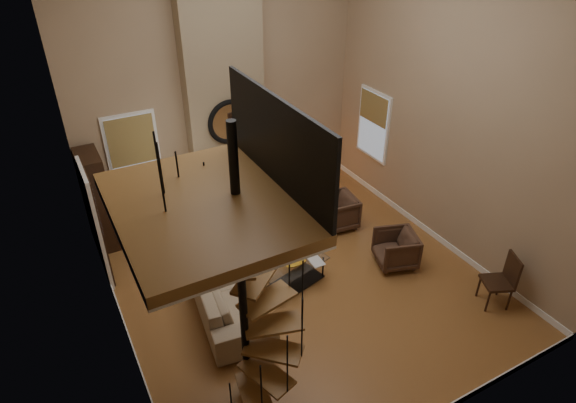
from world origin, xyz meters
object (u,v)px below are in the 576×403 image
coffee_table (293,272)px  floor_lamp (185,174)px  armchair_near (340,211)px  accent_lamp (293,180)px  hutch (97,201)px  side_chair (503,278)px  sofa (224,287)px  armchair_far (399,248)px

coffee_table → floor_lamp: floor_lamp is taller
armchair_near → accent_lamp: (-0.13, 1.75, -0.10)m
hutch → floor_lamp: hutch is taller
armchair_near → coffee_table: size_ratio=0.57×
hutch → side_chair: hutch is taller
sofa → accent_lamp: (2.83, 2.81, -0.15)m
armchair_far → side_chair: (0.80, -1.60, 0.17)m
coffee_table → hutch: bearing=132.4°
armchair_far → floor_lamp: bearing=-112.7°
accent_lamp → floor_lamp: bearing=-166.3°
hutch → side_chair: bearing=-42.2°
hutch → floor_lamp: bearing=-21.5°
armchair_near → armchair_far: 1.59m
hutch → coffee_table: size_ratio=1.47×
hutch → accent_lamp: hutch is taller
side_chair → armchair_near: bearing=108.4°
armchair_near → armchair_far: size_ratio=1.06×
armchair_far → hutch: bearing=-106.9°
armchair_far → side_chair: 1.80m
coffee_table → floor_lamp: (-1.06, 2.25, 1.13)m
armchair_near → side_chair: side_chair is taller
sofa → coffee_table: bearing=-87.0°
armchair_far → coffee_table: armchair_far is taller
armchair_near → floor_lamp: (-2.79, 1.10, 1.06)m
sofa → side_chair: side_chair is taller
armchair_far → floor_lamp: (-3.04, 2.67, 1.06)m
hutch → coffee_table: bearing=-47.6°
hutch → floor_lamp: size_ratio=1.13×
hutch → armchair_far: hutch is taller
armchair_far → side_chair: size_ratio=0.74×
floor_lamp → coffee_table: bearing=-64.7°
armchair_near → side_chair: size_ratio=0.79×
accent_lamp → side_chair: side_chair is taller
sofa → accent_lamp: sofa is taller
armchair_near → side_chair: (1.05, -3.17, 0.17)m
armchair_far → floor_lamp: floor_lamp is taller
coffee_table → floor_lamp: size_ratio=0.77×
accent_lamp → hutch: bearing=-179.6°
hutch → armchair_far: (4.60, -3.29, -0.60)m
sofa → accent_lamp: bearing=-38.3°
sofa → accent_lamp: 3.99m
armchair_near → accent_lamp: bearing=-169.2°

